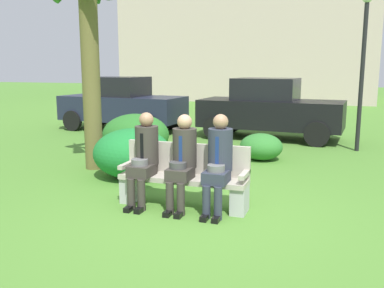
# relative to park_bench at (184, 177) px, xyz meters

# --- Properties ---
(ground_plane) EXTENTS (80.00, 80.00, 0.00)m
(ground_plane) POSITION_rel_park_bench_xyz_m (0.29, -0.34, -0.42)
(ground_plane) COLOR #4E8530
(park_bench) EXTENTS (1.86, 0.44, 0.90)m
(park_bench) POSITION_rel_park_bench_xyz_m (0.00, 0.00, 0.00)
(park_bench) COLOR #B7AD9E
(park_bench) RESTS_ON ground
(seated_man_left) EXTENTS (0.34, 0.72, 1.34)m
(seated_man_left) POSITION_rel_park_bench_xyz_m (-0.57, -0.13, 0.33)
(seated_man_left) COLOR #38332D
(seated_man_left) RESTS_ON ground
(seated_man_middle) EXTENTS (0.34, 0.72, 1.34)m
(seated_man_middle) POSITION_rel_park_bench_xyz_m (0.02, -0.13, 0.32)
(seated_man_middle) COLOR #38332D
(seated_man_middle) RESTS_ON ground
(seated_man_right) EXTENTS (0.34, 0.72, 1.36)m
(seated_man_right) POSITION_rel_park_bench_xyz_m (0.54, -0.13, 0.33)
(seated_man_right) COLOR #2D3342
(seated_man_right) RESTS_ON ground
(palm_tree_tall) EXTENTS (1.54, 1.71, 4.44)m
(palm_tree_tall) POSITION_rel_park_bench_xyz_m (-2.50, 1.57, 2.54)
(palm_tree_tall) COLOR brown
(palm_tree_tall) RESTS_ON ground
(shrub_near_bench) EXTENTS (1.44, 1.32, 0.90)m
(shrub_near_bench) POSITION_rel_park_bench_xyz_m (-1.42, 1.17, 0.03)
(shrub_near_bench) COLOR #1D7A31
(shrub_near_bench) RESTS_ON ground
(shrub_mid_lawn) EXTENTS (0.92, 0.85, 0.58)m
(shrub_mid_lawn) POSITION_rel_park_bench_xyz_m (0.52, 3.42, -0.13)
(shrub_mid_lawn) COLOR #327C2F
(shrub_mid_lawn) RESTS_ON ground
(shrub_far_lawn) EXTENTS (1.52, 1.39, 0.95)m
(shrub_far_lawn) POSITION_rel_park_bench_xyz_m (-2.24, 2.96, 0.06)
(shrub_far_lawn) COLOR #2B7228
(shrub_far_lawn) RESTS_ON ground
(parked_car_near) EXTENTS (4.00, 1.94, 1.68)m
(parked_car_near) POSITION_rel_park_bench_xyz_m (-4.43, 6.40, 0.42)
(parked_car_near) COLOR #1E2338
(parked_car_near) RESTS_ON ground
(parked_car_far) EXTENTS (4.00, 1.94, 1.68)m
(parked_car_far) POSITION_rel_park_bench_xyz_m (0.25, 6.28, 0.42)
(parked_car_far) COLOR black
(parked_car_far) RESTS_ON ground
(street_lamp) EXTENTS (0.24, 0.24, 3.65)m
(street_lamp) POSITION_rel_park_bench_xyz_m (2.53, 5.17, 1.81)
(street_lamp) COLOR black
(street_lamp) RESTS_ON ground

